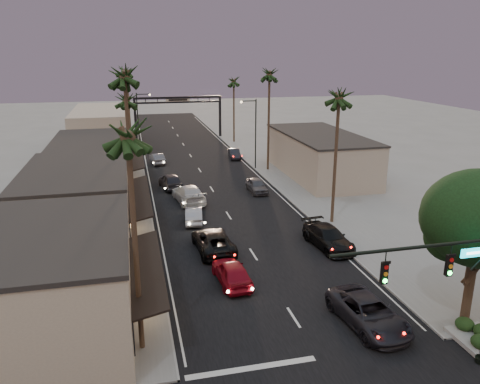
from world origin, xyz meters
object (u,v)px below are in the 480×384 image
palm_lb (124,72)px  oncoming_pickup (213,241)px  oncoming_silver (194,215)px  palm_la (127,128)px  curbside_near (368,313)px  palm_ld (125,69)px  curbside_black (328,237)px  palm_ra (339,93)px  palm_rb (270,71)px  streetlight_right (254,128)px  traffic_signal (461,273)px  palm_rc (234,79)px  streetlight_left (140,118)px  palm_lc (126,96)px  oncoming_red (232,272)px  arch (178,107)px  palm_far (127,70)px

palm_lb → oncoming_pickup: (5.78, -1.58, -12.59)m
oncoming_silver → palm_lb: bearing=51.3°
palm_la → curbside_near: palm_la is taller
curbside_near → palm_ld: bearing=98.9°
palm_lb → curbside_black: 19.52m
palm_ra → palm_rb: 20.02m
streetlight_right → palm_ra: (1.68, -21.00, 6.11)m
traffic_signal → palm_lb: bearing=128.4°
palm_la → oncoming_pickup: (5.78, 11.42, -10.65)m
palm_ld → palm_rc: bearing=27.6°
palm_rb → oncoming_silver: bearing=-125.3°
palm_la → palm_lb: palm_lb is taller
palm_rb → palm_rc: 20.09m
traffic_signal → palm_ra: palm_ra is taller
palm_la → palm_ra: same height
streetlight_left → palm_lc: 22.65m
palm_rc → curbside_black: size_ratio=2.17×
palm_ra → palm_rb: bearing=90.0°
oncoming_pickup → oncoming_red: bearing=89.8°
palm_rb → palm_rc: (0.00, 20.00, -1.95)m
arch → palm_far: (-8.30, 8.00, 5.91)m
palm_rc → curbside_black: bearing=-93.3°
palm_lc → streetlight_left: bearing=85.6°
streetlight_right → oncoming_silver: size_ratio=2.14×
palm_ld → streetlight_right: bearing=-32.8°
palm_ra → curbside_near: 19.58m
palm_ld → oncoming_pickup: size_ratio=2.49×
palm_rc → oncoming_silver: (-12.00, -36.97, -9.78)m
streetlight_right → oncoming_silver: bearing=-119.9°
palm_lb → curbside_near: bearing=-48.0°
palm_lc → curbside_black: (14.63, -16.98, -9.65)m
palm_lc → curbside_near: (12.35, -27.70, -9.67)m
oncoming_pickup → traffic_signal: bearing=114.5°
streetlight_left → curbside_black: size_ratio=1.60×
palm_ld → palm_ra: size_ratio=1.08×
palm_la → palm_far: (0.30, 69.00, 0.00)m
arch → oncoming_pickup: (-2.82, -49.58, -4.74)m
palm_la → palm_lb: 13.14m
palm_lb → curbside_near: palm_lb is taller
palm_lb → oncoming_pickup: 13.94m
curbside_near → oncoming_pickup: bearing=112.5°
traffic_signal → palm_rb: (2.91, 40.00, 7.33)m
arch → oncoming_pickup: bearing=-93.3°
oncoming_silver → arch: bearing=-87.3°
traffic_signal → curbside_black: (0.34, 15.02, -4.27)m
curbside_near → curbside_black: (2.28, 10.73, 0.02)m
traffic_signal → curbside_near: bearing=114.3°
streetlight_left → curbside_black: streetlight_left is taller
arch → oncoming_silver: 43.38m
curbside_near → palm_lc: bearing=108.1°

